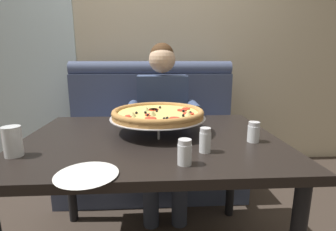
# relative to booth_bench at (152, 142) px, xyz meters

# --- Properties ---
(back_wall_with_window) EXTENTS (6.00, 0.12, 2.80)m
(back_wall_with_window) POSITION_rel_booth_bench_xyz_m (0.00, 0.57, 1.00)
(back_wall_with_window) COLOR beige
(back_wall_with_window) RESTS_ON ground_plane
(window_panel) EXTENTS (1.10, 0.02, 2.80)m
(window_panel) POSITION_rel_booth_bench_xyz_m (-1.32, 0.50, 1.00)
(window_panel) COLOR white
(window_panel) RESTS_ON ground_plane
(booth_bench) EXTENTS (1.55, 0.78, 1.13)m
(booth_bench) POSITION_rel_booth_bench_xyz_m (0.00, 0.00, 0.00)
(booth_bench) COLOR #424C6B
(booth_bench) RESTS_ON ground_plane
(dining_table) EXTENTS (1.29, 0.97, 0.76)m
(dining_table) POSITION_rel_booth_bench_xyz_m (0.00, -0.95, 0.27)
(dining_table) COLOR black
(dining_table) RESTS_ON ground_plane
(diner_main) EXTENTS (0.54, 0.64, 1.27)m
(diner_main) POSITION_rel_booth_bench_xyz_m (0.09, -0.27, 0.31)
(diner_main) COLOR #2D3342
(diner_main) RESTS_ON ground_plane
(pizza) EXTENTS (0.52, 0.52, 0.13)m
(pizza) POSITION_rel_booth_bench_xyz_m (0.04, -0.86, 0.46)
(pizza) COLOR silver
(pizza) RESTS_ON dining_table
(shaker_oregano) EXTENTS (0.05, 0.05, 0.10)m
(shaker_oregano) POSITION_rel_booth_bench_xyz_m (0.13, -1.31, 0.40)
(shaker_oregano) COLOR white
(shaker_oregano) RESTS_ON dining_table
(shaker_pepper_flakes) EXTENTS (0.05, 0.05, 0.11)m
(shaker_pepper_flakes) POSITION_rel_booth_bench_xyz_m (0.23, -1.19, 0.40)
(shaker_pepper_flakes) COLOR white
(shaker_pepper_flakes) RESTS_ON dining_table
(shaker_parmesan) EXTENTS (0.06, 0.06, 0.10)m
(shaker_parmesan) POSITION_rel_booth_bench_xyz_m (0.50, -1.06, 0.40)
(shaker_parmesan) COLOR white
(shaker_parmesan) RESTS_ON dining_table
(plate_near_left) EXTENTS (0.22, 0.22, 0.02)m
(plate_near_left) POSITION_rel_booth_bench_xyz_m (-0.22, -1.38, 0.37)
(plate_near_left) COLOR white
(plate_near_left) RESTS_ON dining_table
(drinking_glass) EXTENTS (0.07, 0.07, 0.13)m
(drinking_glass) POSITION_rel_booth_bench_xyz_m (-0.56, -1.18, 0.41)
(drinking_glass) COLOR silver
(drinking_glass) RESTS_ON dining_table
(patio_chair) EXTENTS (0.43, 0.43, 0.86)m
(patio_chair) POSITION_rel_booth_bench_xyz_m (-1.33, 1.39, 0.13)
(patio_chair) COLOR black
(patio_chair) RESTS_ON ground_plane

